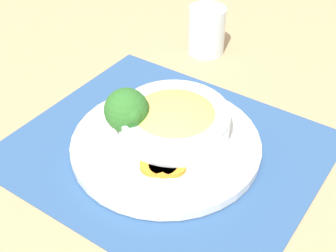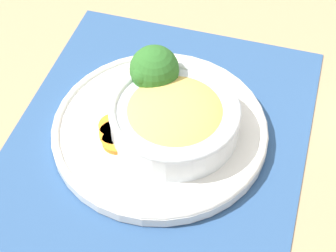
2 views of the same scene
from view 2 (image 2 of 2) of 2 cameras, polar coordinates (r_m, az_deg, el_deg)
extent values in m
plane|color=tan|center=(0.81, -0.81, -1.00)|extent=(4.00, 4.00, 0.00)
cube|color=#2D5184|center=(0.81, -0.82, -0.91)|extent=(0.50, 0.44, 0.00)
cylinder|color=white|center=(0.80, -0.82, -0.45)|extent=(0.31, 0.31, 0.02)
torus|color=white|center=(0.79, -0.83, -0.07)|extent=(0.30, 0.30, 0.01)
cylinder|color=silver|center=(0.77, 0.75, 0.72)|extent=(0.18, 0.18, 0.04)
torus|color=silver|center=(0.76, 0.76, 1.82)|extent=(0.18, 0.18, 0.01)
ellipsoid|color=#E0B75B|center=(0.76, 0.76, 1.26)|extent=(0.15, 0.15, 0.05)
cylinder|color=#84AD5B|center=(0.82, -1.34, 3.76)|extent=(0.03, 0.03, 0.03)
sphere|color=#2D6B28|center=(0.80, -1.39, 5.74)|extent=(0.07, 0.07, 0.07)
sphere|color=#2D6B28|center=(0.78, -2.50, 5.23)|extent=(0.03, 0.03, 0.03)
sphere|color=#2D6B28|center=(0.80, -0.49, 6.63)|extent=(0.03, 0.03, 0.03)
cylinder|color=orange|center=(0.79, -5.52, -0.03)|extent=(0.04, 0.04, 0.01)
cylinder|color=orange|center=(0.78, -5.43, -0.79)|extent=(0.04, 0.04, 0.01)
cylinder|color=orange|center=(0.77, -5.13, -1.52)|extent=(0.04, 0.04, 0.01)
camera|label=1|loc=(0.66, -61.09, 15.87)|focal=50.00mm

